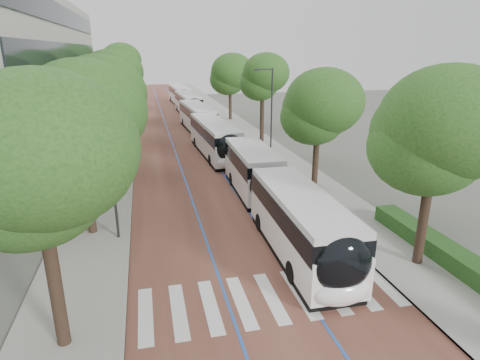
% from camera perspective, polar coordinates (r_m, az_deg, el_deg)
% --- Properties ---
extents(ground, '(160.00, 160.00, 0.00)m').
position_cam_1_polar(ground, '(16.24, 4.86, -18.38)').
color(ground, '#51544C').
rests_on(ground, ground).
extents(road, '(11.00, 140.00, 0.02)m').
position_cam_1_polar(road, '(53.41, -8.64, 7.45)').
color(road, brown).
rests_on(road, ground).
extents(sidewalk_left, '(4.00, 140.00, 0.12)m').
position_cam_1_polar(sidewalk_left, '(53.32, -16.75, 6.93)').
color(sidewalk_left, gray).
rests_on(sidewalk_left, ground).
extents(sidewalk_right, '(4.00, 140.00, 0.12)m').
position_cam_1_polar(sidewalk_right, '(54.52, -0.70, 7.91)').
color(sidewalk_right, gray).
rests_on(sidewalk_right, ground).
extents(kerb_left, '(0.20, 140.00, 0.14)m').
position_cam_1_polar(kerb_left, '(53.24, -14.70, 7.09)').
color(kerb_left, gray).
rests_on(kerb_left, ground).
extents(kerb_right, '(0.20, 140.00, 0.14)m').
position_cam_1_polar(kerb_right, '(54.14, -2.68, 7.82)').
color(kerb_right, gray).
rests_on(kerb_right, ground).
extents(zebra_crossing, '(10.55, 3.60, 0.01)m').
position_cam_1_polar(zebra_crossing, '(17.05, 4.45, -16.28)').
color(zebra_crossing, silver).
rests_on(zebra_crossing, ground).
extents(lane_line_left, '(0.12, 126.00, 0.01)m').
position_cam_1_polar(lane_line_left, '(53.30, -10.37, 7.35)').
color(lane_line_left, '#2354B3').
rests_on(lane_line_left, road).
extents(lane_line_right, '(0.12, 126.00, 0.01)m').
position_cam_1_polar(lane_line_right, '(53.56, -6.92, 7.56)').
color(lane_line_right, '#2354B3').
rests_on(lane_line_right, road).
extents(hedge, '(1.20, 14.00, 0.80)m').
position_cam_1_polar(hedge, '(20.36, 30.57, -11.25)').
color(hedge, '#183A14').
rests_on(hedge, sidewalk_right).
extents(streetlight_far, '(1.82, 0.20, 8.00)m').
position_cam_1_polar(streetlight_far, '(36.37, 4.25, 10.38)').
color(streetlight_far, '#2A2A2C').
rests_on(streetlight_far, sidewalk_right).
extents(lamp_post_left, '(0.14, 0.14, 8.00)m').
position_cam_1_polar(lamp_post_left, '(21.17, -17.84, 2.08)').
color(lamp_post_left, '#2A2A2C').
rests_on(lamp_post_left, sidewalk_left).
extents(trees_left, '(6.45, 60.82, 10.16)m').
position_cam_1_polar(trees_left, '(38.65, -18.57, 12.50)').
color(trees_left, black).
rests_on(trees_left, ground).
extents(trees_right, '(5.96, 47.86, 8.83)m').
position_cam_1_polar(trees_right, '(36.72, 5.86, 12.39)').
color(trees_right, black).
rests_on(trees_right, ground).
extents(lead_bus, '(2.90, 18.45, 3.20)m').
position_cam_1_polar(lead_bus, '(22.93, 5.19, -2.45)').
color(lead_bus, black).
rests_on(lead_bus, ground).
extents(bus_queued_0, '(3.11, 12.50, 3.20)m').
position_cam_1_polar(bus_queued_0, '(37.94, -3.54, 5.82)').
color(bus_queued_0, white).
rests_on(bus_queued_0, ground).
extents(bus_queued_1, '(3.27, 12.53, 3.20)m').
position_cam_1_polar(bus_queued_1, '(49.90, -5.99, 8.70)').
color(bus_queued_1, white).
rests_on(bus_queued_1, ground).
extents(bus_queued_2, '(3.11, 12.50, 3.20)m').
position_cam_1_polar(bus_queued_2, '(63.40, -7.32, 10.63)').
color(bus_queued_2, white).
rests_on(bus_queued_2, ground).
extents(bus_queued_3, '(3.14, 12.51, 3.20)m').
position_cam_1_polar(bus_queued_3, '(76.82, -8.54, 11.85)').
color(bus_queued_3, white).
rests_on(bus_queued_3, ground).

